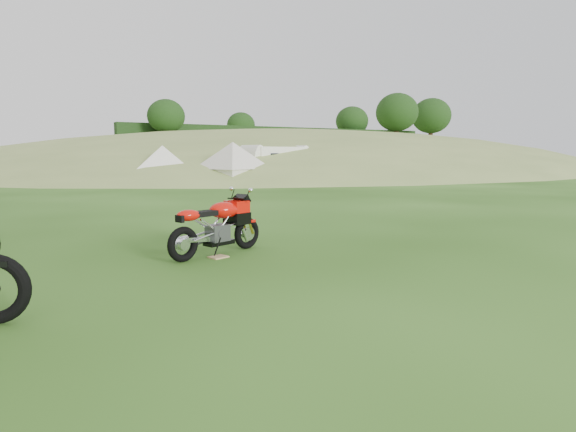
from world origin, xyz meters
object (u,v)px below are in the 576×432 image
plywood_board (218,257)px  tent_right (233,162)px  tent_mid (163,162)px  sport_motorcycle (217,222)px  caravan (275,163)px

plywood_board → tent_right: size_ratio=0.10×
plywood_board → tent_mid: (4.52, 18.49, 1.10)m
tent_mid → tent_right: tent_right is taller
sport_motorcycle → tent_right: bearing=46.4°
tent_mid → tent_right: (2.91, -2.54, 0.06)m
tent_mid → caravan: size_ratio=0.60×
caravan → sport_motorcycle: bearing=-132.5°
plywood_board → tent_mid: tent_mid is taller
sport_motorcycle → tent_mid: size_ratio=0.69×
sport_motorcycle → caravan: size_ratio=0.42×
sport_motorcycle → plywood_board: size_ratio=6.50×
sport_motorcycle → tent_right: (7.35, 15.74, 0.64)m
tent_mid → sport_motorcycle: bearing=-89.1°
tent_mid → caravan: 6.44m
plywood_board → tent_mid: size_ratio=0.11×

